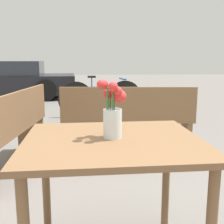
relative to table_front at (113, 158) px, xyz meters
The scene contains 6 objects.
table_front is the anchor object (origin of this frame).
flower_vase 0.24m from the table_front, 93.56° to the left, with size 0.15×0.15×0.31m.
bench_near 1.86m from the table_front, 80.65° to the left, with size 1.59×0.46×0.85m.
bench_middle 1.74m from the table_front, 122.12° to the left, with size 0.52×1.51×0.85m.
bicycle 4.38m from the table_front, 89.37° to the left, with size 1.74×0.47×0.83m.
parked_car 7.77m from the table_front, 111.52° to the left, with size 4.44×2.10×1.11m.
Camera 1 is at (-0.10, -1.42, 1.16)m, focal length 45.00 mm.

